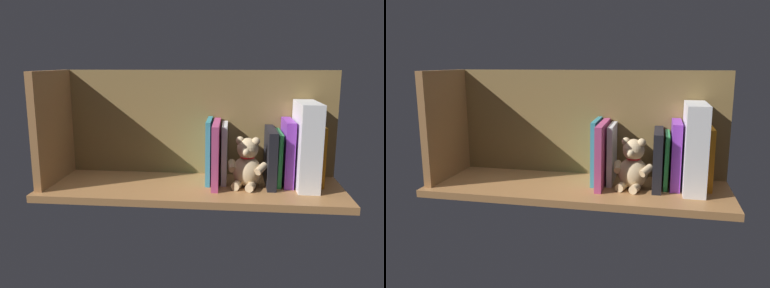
{
  "view_description": "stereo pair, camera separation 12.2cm",
  "coord_description": "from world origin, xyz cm",
  "views": [
    {
      "loc": [
        -12.4,
        118.88,
        38.07
      ],
      "look_at": [
        0.0,
        0.0,
        13.16
      ],
      "focal_mm": 36.62,
      "sensor_mm": 36.0,
      "label": 1
    },
    {
      "loc": [
        -24.45,
        117.0,
        38.07
      ],
      "look_at": [
        0.0,
        0.0,
        13.16
      ],
      "focal_mm": 36.62,
      "sensor_mm": 36.0,
      "label": 2
    }
  ],
  "objects": [
    {
      "name": "shelf_back_panel",
      "position": [
        0.0,
        -13.67,
        17.82
      ],
      "size": [
        94.0,
        1.5,
        35.65
      ],
      "primitive_type": "cube",
      "color": "olive",
      "rests_on": "ground_plane"
    },
    {
      "name": "book_3",
      "position": [
        -24.58,
        -3.39,
        8.9
      ],
      "size": [
        2.75,
        18.25,
        17.81
      ],
      "primitive_type": "cube",
      "color": "black",
      "rests_on": "ground_plane"
    },
    {
      "name": "book_0",
      "position": [
        -39.96,
        -5.8,
        9.44
      ],
      "size": [
        1.75,
        13.43,
        18.88
      ],
      "primitive_type": "cube",
      "color": "orange",
      "rests_on": "ground_plane"
    },
    {
      "name": "book_5",
      "position": [
        -7.51,
        -2.25,
        9.93
      ],
      "size": [
        2.11,
        20.53,
        19.85
      ],
      "primitive_type": "cube",
      "rotation": [
        0.0,
        0.0,
        0.0
      ],
      "color": "#B23F72",
      "rests_on": "ground_plane"
    },
    {
      "name": "book_6",
      "position": [
        -5.08,
        -4.87,
        10.15
      ],
      "size": [
        1.47,
        15.29,
        20.31
      ],
      "primitive_type": "cube",
      "color": "teal",
      "rests_on": "ground_plane"
    },
    {
      "name": "teddy_bear",
      "position": [
        -17.22,
        0.43,
        6.98
      ],
      "size": [
        12.38,
        11.8,
        15.86
      ],
      "rotation": [
        0.0,
        0.0,
        -0.28
      ],
      "color": "#D1B284",
      "rests_on": "ground_plane"
    },
    {
      "name": "ground_plane",
      "position": [
        0.0,
        0.0,
        -1.1
      ],
      "size": [
        94.0,
        31.83,
        2.2
      ],
      "primitive_type": "cube",
      "color": "#9E6B3D"
    },
    {
      "name": "shelf_side_divider",
      "position": [
        45.0,
        0.0,
        17.82
      ],
      "size": [
        2.4,
        25.83,
        35.65
      ],
      "primitive_type": "cube",
      "color": "#9E6B3D",
      "rests_on": "ground_plane"
    },
    {
      "name": "book_2",
      "position": [
        -27.23,
        -5.19,
        8.36
      ],
      "size": [
        1.42,
        14.65,
        16.73
      ],
      "primitive_type": "cube",
      "rotation": [
        0.0,
        -0.01,
        0.0
      ],
      "color": "green",
      "rests_on": "ground_plane"
    },
    {
      "name": "book_1",
      "position": [
        -29.96,
        -4.87,
        10.25
      ],
      "size": [
        2.9,
        15.29,
        20.49
      ],
      "primitive_type": "cube",
      "color": "purple",
      "rests_on": "ground_plane"
    },
    {
      "name": "book_4",
      "position": [
        -10.06,
        -5.5,
        9.42
      ],
      "size": [
        1.76,
        14.02,
        18.85
      ],
      "primitive_type": "cube",
      "rotation": [
        0.0,
        0.0,
        0.0
      ],
      "color": "silver",
      "rests_on": "ground_plane"
    },
    {
      "name": "dictionary_thick_white",
      "position": [
        -35.25,
        -2.62,
        13.18
      ],
      "size": [
        6.37,
        19.58,
        26.37
      ],
      "primitive_type": "cube",
      "color": "silver",
      "rests_on": "ground_plane"
    }
  ]
}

